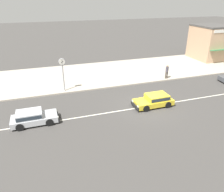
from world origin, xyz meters
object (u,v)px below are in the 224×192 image
hatchback_silver_3 (33,117)px  shopfront_corner_warung (210,42)px  hatchback_yellow_1 (154,100)px  street_clock (62,67)px  pedestrian_near_clock (167,71)px

hatchback_silver_3 → shopfront_corner_warung: (27.02, 11.93, 2.17)m
hatchback_yellow_1 → hatchback_silver_3: 10.77m
hatchback_silver_3 → street_clock: street_clock is taller
shopfront_corner_warung → hatchback_yellow_1: bearing=-143.1°
street_clock → pedestrian_near_clock: bearing=-0.4°
street_clock → pedestrian_near_clock: (12.36, -0.08, -1.65)m
hatchback_silver_3 → street_clock: bearing=60.5°
street_clock → shopfront_corner_warung: 24.61m
hatchback_silver_3 → pedestrian_near_clock: pedestrian_near_clock is taller
street_clock → shopfront_corner_warung: shopfront_corner_warung is taller
hatchback_yellow_1 → pedestrian_near_clock: size_ratio=2.19×
hatchback_yellow_1 → street_clock: bearing=141.9°
pedestrian_near_clock → shopfront_corner_warung: bearing=29.0°
hatchback_yellow_1 → pedestrian_near_clock: pedestrian_near_clock is taller
hatchback_silver_3 → shopfront_corner_warung: shopfront_corner_warung is taller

